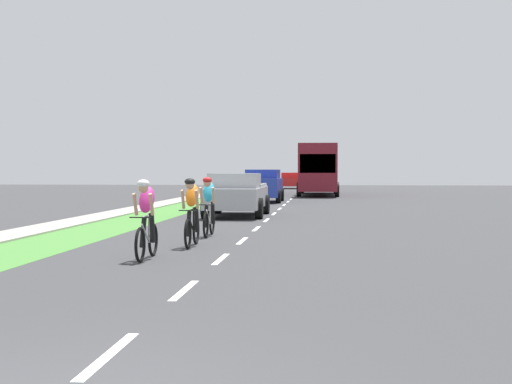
{
  "coord_description": "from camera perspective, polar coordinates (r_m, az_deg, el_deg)",
  "views": [
    {
      "loc": [
        2.05,
        -5.09,
        1.76
      ],
      "look_at": [
        -0.24,
        18.89,
        1.03
      ],
      "focal_mm": 50.92,
      "sensor_mm": 36.0,
      "label": 1
    }
  ],
  "objects": [
    {
      "name": "cyclist_trailing",
      "position": [
        16.74,
        -5.07,
        -1.53
      ],
      "size": [
        0.42,
        1.72,
        1.58
      ],
      "color": "black",
      "rests_on": "ground_plane"
    },
    {
      "name": "sidewalk_concrete",
      "position": [
        26.51,
        -13.01,
        -2.11
      ],
      "size": [
        1.36,
        70.0,
        0.1
      ],
      "primitive_type": "cube",
      "color": "#9E998E",
      "rests_on": "ground_plane"
    },
    {
      "name": "cyclist_lead",
      "position": [
        14.44,
        -8.61,
        -2.06
      ],
      "size": [
        0.42,
        1.72,
        1.58
      ],
      "color": "black",
      "rests_on": "ground_plane"
    },
    {
      "name": "grass_verge",
      "position": [
        26.02,
        -9.36,
        -2.17
      ],
      "size": [
        2.13,
        70.0,
        0.01
      ],
      "primitive_type": "cube",
      "color": "#478438",
      "rests_on": "ground_plane"
    },
    {
      "name": "cyclist_distant",
      "position": [
        19.34,
        -3.74,
        -1.09
      ],
      "size": [
        0.42,
        1.72,
        1.58
      ],
      "color": "black",
      "rests_on": "ground_plane"
    },
    {
      "name": "sedan_red",
      "position": [
        69.13,
        2.69,
        0.91
      ],
      "size": [
        1.98,
        4.3,
        1.52
      ],
      "color": "red",
      "rests_on": "ground_plane"
    },
    {
      "name": "ground_plane",
      "position": [
        25.24,
        0.77,
        -2.27
      ],
      "size": [
        120.0,
        120.0,
        0.0
      ],
      "primitive_type": "plane",
      "color": "#38383A"
    },
    {
      "name": "lane_markings_center",
      "position": [
        29.22,
        1.41,
        -1.72
      ],
      "size": [
        0.12,
        54.07,
        0.01
      ],
      "color": "white",
      "rests_on": "ground_plane"
    },
    {
      "name": "suv_blue",
      "position": [
        39.98,
        0.55,
        0.57
      ],
      "size": [
        2.15,
        4.7,
        1.79
      ],
      "color": "#23389E",
      "rests_on": "ground_plane"
    },
    {
      "name": "pickup_silver",
      "position": [
        27.64,
        -1.52,
        -0.2
      ],
      "size": [
        2.22,
        5.1,
        1.64
      ],
      "color": "#A5A8AD",
      "rests_on": "ground_plane"
    },
    {
      "name": "bus_maroon",
      "position": [
        51.59,
        4.93,
        1.97
      ],
      "size": [
        2.78,
        11.6,
        3.48
      ],
      "color": "maroon",
      "rests_on": "ground_plane"
    }
  ]
}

